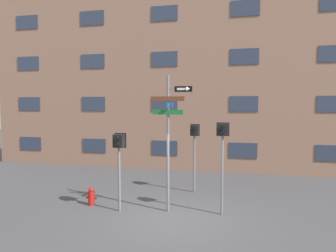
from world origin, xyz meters
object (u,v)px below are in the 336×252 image
pedestrian_signal_across (194,139)px  fire_hydrant (91,197)px  pedestrian_signal_left (119,150)px  pedestrian_signal_right (222,143)px  street_sign_pole (170,132)px

pedestrian_signal_across → fire_hydrant: pedestrian_signal_across is taller
pedestrian_signal_left → pedestrian_signal_right: (3.25, 0.43, 0.26)m
pedestrian_signal_across → pedestrian_signal_left: bearing=-125.6°
pedestrian_signal_right → fire_hydrant: size_ratio=4.70×
pedestrian_signal_across → fire_hydrant: (-3.17, -2.44, -1.80)m
pedestrian_signal_right → pedestrian_signal_across: size_ratio=1.08×
pedestrian_signal_right → pedestrian_signal_across: 2.68m
street_sign_pole → pedestrian_signal_left: 1.73m
pedestrian_signal_across → fire_hydrant: 4.39m
street_sign_pole → fire_hydrant: 3.59m
pedestrian_signal_right → fire_hydrant: pedestrian_signal_right is taller
pedestrian_signal_left → pedestrian_signal_right: bearing=7.6°
pedestrian_signal_right → pedestrian_signal_left: bearing=-172.4°
street_sign_pole → fire_hydrant: bearing=179.6°
street_sign_pole → fire_hydrant: size_ratio=7.10×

